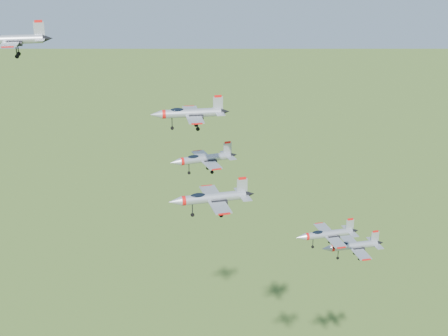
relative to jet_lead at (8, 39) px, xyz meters
name	(u,v)px	position (x,y,z in m)	size (l,w,h in m)	color
jet_lead	(8,39)	(0.00, 0.00, 0.00)	(13.80, 11.49, 3.69)	#969BA2
jet_left_high	(189,113)	(27.44, -8.91, -12.23)	(13.45, 11.25, 3.60)	#969BA2
jet_right_high	(211,198)	(25.48, -27.42, -19.89)	(12.84, 10.62, 3.43)	#969BA2
jet_left_low	(203,159)	(32.43, -0.07, -23.84)	(13.41, 11.06, 3.59)	#969BA2
jet_right_low	(327,234)	(49.29, -18.86, -33.44)	(11.83, 9.78, 3.16)	#969BA2
jet_trail	(352,246)	(61.55, -7.28, -43.43)	(13.52, 11.23, 3.61)	#969BA2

